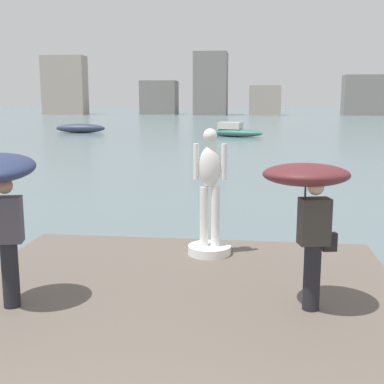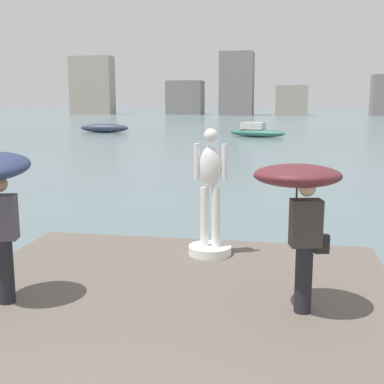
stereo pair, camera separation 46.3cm
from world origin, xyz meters
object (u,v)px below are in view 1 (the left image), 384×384
Objects in this scene: statue_white_figure at (210,207)px; onlooker_right at (308,192)px; boat_far at (234,131)px; boat_mid at (81,128)px.

onlooker_right is at bearing -57.32° from statue_white_figure.
statue_white_figure is at bearing -88.41° from boat_far.
statue_white_figure reaches higher than boat_far.
boat_far reaches higher than boat_mid.
boat_mid is at bearing 166.62° from boat_far.
onlooker_right is 37.48m from boat_far.
statue_white_figure reaches higher than onlooker_right.
boat_mid is 0.93× the size of boat_far.
onlooker_right is (1.43, -2.23, 0.70)m from statue_white_figure.
onlooker_right is 0.40× the size of boat_mid.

